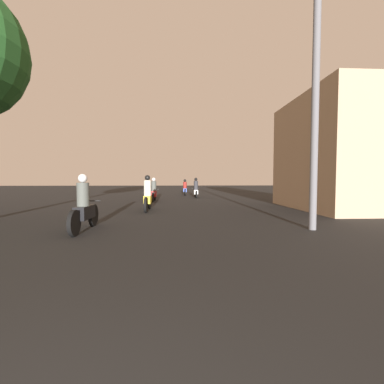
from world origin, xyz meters
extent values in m
cylinder|color=black|center=(-1.94, 7.68, 0.33)|extent=(0.10, 0.67, 0.67)
cylinder|color=black|center=(-1.94, 6.23, 0.33)|extent=(0.10, 0.67, 0.67)
cube|color=black|center=(-1.94, 6.96, 0.51)|extent=(0.30, 0.91, 0.36)
cylinder|color=black|center=(-1.94, 7.43, 0.79)|extent=(0.60, 0.04, 0.04)
cylinder|color=#4C514C|center=(-1.94, 6.87, 1.01)|extent=(0.32, 0.32, 0.64)
sphere|color=silver|center=(-1.94, 6.87, 1.45)|extent=(0.24, 0.24, 0.24)
cylinder|color=black|center=(-0.73, 12.15, 0.34)|extent=(0.10, 0.68, 0.68)
cylinder|color=black|center=(-0.73, 10.74, 0.34)|extent=(0.10, 0.68, 0.68)
cube|color=gold|center=(-0.73, 11.44, 0.51)|extent=(0.30, 0.74, 0.35)
cylinder|color=black|center=(-0.73, 11.90, 0.79)|extent=(0.60, 0.04, 0.04)
cylinder|color=silver|center=(-0.73, 11.37, 1.03)|extent=(0.32, 0.32, 0.69)
sphere|color=black|center=(-0.73, 11.37, 1.50)|extent=(0.24, 0.24, 0.24)
cylinder|color=black|center=(-0.94, 17.31, 0.29)|extent=(0.10, 0.58, 0.58)
cylinder|color=black|center=(-0.94, 15.84, 0.29)|extent=(0.10, 0.58, 0.58)
cube|color=red|center=(-0.94, 16.57, 0.48)|extent=(0.30, 0.82, 0.38)
cylinder|color=black|center=(-0.94, 17.05, 0.77)|extent=(0.60, 0.04, 0.04)
cylinder|color=#4C514C|center=(-0.94, 16.49, 0.98)|extent=(0.32, 0.32, 0.64)
sphere|color=silver|center=(-0.94, 16.49, 1.42)|extent=(0.24, 0.24, 0.24)
cylinder|color=black|center=(2.01, 20.27, 0.28)|extent=(0.10, 0.57, 0.57)
cylinder|color=black|center=(2.01, 18.98, 0.28)|extent=(0.10, 0.57, 0.57)
cube|color=silver|center=(2.01, 19.63, 0.45)|extent=(0.30, 0.84, 0.33)
cylinder|color=black|center=(2.01, 20.05, 0.71)|extent=(0.60, 0.04, 0.04)
cylinder|color=#2D2D33|center=(2.01, 19.54, 0.96)|extent=(0.32, 0.32, 0.71)
sphere|color=black|center=(2.01, 19.54, 1.44)|extent=(0.24, 0.24, 0.24)
cylinder|color=black|center=(1.24, 23.48, 0.30)|extent=(0.10, 0.61, 0.61)
cylinder|color=black|center=(1.24, 22.16, 0.30)|extent=(0.10, 0.61, 0.61)
cube|color=#1E389E|center=(1.24, 22.82, 0.47)|extent=(0.30, 0.70, 0.32)
cylinder|color=black|center=(1.24, 23.25, 0.73)|extent=(0.60, 0.04, 0.04)
cylinder|color=maroon|center=(1.24, 22.75, 0.91)|extent=(0.32, 0.32, 0.58)
sphere|color=black|center=(1.24, 22.75, 1.32)|extent=(0.24, 0.24, 0.24)
cube|color=tan|center=(8.34, 11.69, 2.66)|extent=(4.10, 6.10, 5.33)
cylinder|color=slate|center=(4.45, 6.75, 4.07)|extent=(0.20, 0.20, 8.14)
camera|label=1|loc=(0.66, -0.25, 1.42)|focal=24.00mm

